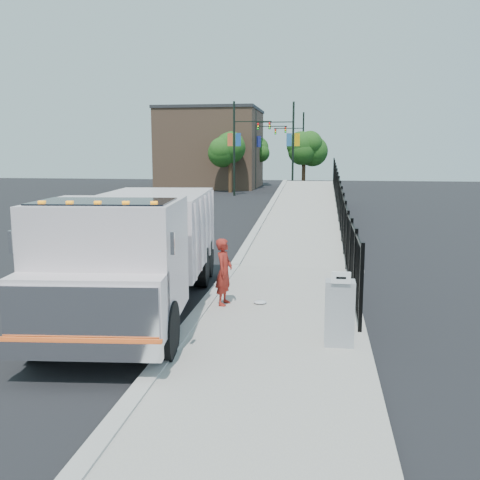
# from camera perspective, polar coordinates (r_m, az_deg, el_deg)

# --- Properties ---
(ground) EXTENTS (120.00, 120.00, 0.00)m
(ground) POSITION_cam_1_polar(r_m,az_deg,el_deg) (13.52, -3.26, -6.73)
(ground) COLOR black
(ground) RESTS_ON ground
(sidewalk) EXTENTS (3.55, 12.00, 0.12)m
(sidewalk) POSITION_cam_1_polar(r_m,az_deg,el_deg) (11.35, 4.31, -9.60)
(sidewalk) COLOR #9E998E
(sidewalk) RESTS_ON ground
(curb) EXTENTS (0.30, 12.00, 0.16)m
(curb) POSITION_cam_1_polar(r_m,az_deg,el_deg) (11.64, -5.31, -9.03)
(curb) COLOR #ADAAA3
(curb) RESTS_ON ground
(ramp) EXTENTS (3.95, 24.06, 3.19)m
(ramp) POSITION_cam_1_polar(r_m,az_deg,el_deg) (28.96, 7.43, 1.86)
(ramp) COLOR #9E998E
(ramp) RESTS_ON ground
(iron_fence) EXTENTS (0.10, 28.00, 1.80)m
(iron_fence) POSITION_cam_1_polar(r_m,az_deg,el_deg) (24.89, 10.54, 2.64)
(iron_fence) COLOR black
(iron_fence) RESTS_ON ground
(truck) EXTENTS (3.54, 8.68, 2.89)m
(truck) POSITION_cam_1_polar(r_m,az_deg,el_deg) (12.58, -10.87, -0.49)
(truck) COLOR black
(truck) RESTS_ON ground
(worker) EXTENTS (0.46, 0.63, 1.60)m
(worker) POSITION_cam_1_polar(r_m,az_deg,el_deg) (12.77, -1.71, -3.41)
(worker) COLOR maroon
(worker) RESTS_ON sidewalk
(utility_cabinet) EXTENTS (0.55, 0.40, 1.25)m
(utility_cabinet) POSITION_cam_1_polar(r_m,az_deg,el_deg) (10.34, 10.56, -7.66)
(utility_cabinet) COLOR gray
(utility_cabinet) RESTS_ON sidewalk
(arrow_sign) EXTENTS (0.35, 0.04, 0.22)m
(arrow_sign) POSITION_cam_1_polar(r_m,az_deg,el_deg) (9.94, 10.73, -3.97)
(arrow_sign) COLOR white
(arrow_sign) RESTS_ON utility_cabinet
(debris) EXTENTS (0.32, 0.32, 0.08)m
(debris) POSITION_cam_1_polar(r_m,az_deg,el_deg) (13.02, 2.16, -6.62)
(debris) COLOR silver
(debris) RESTS_ON sidewalk
(light_pole_0) EXTENTS (3.77, 0.22, 8.00)m
(light_pole_0) POSITION_cam_1_polar(r_m,az_deg,el_deg) (46.44, -0.25, 10.13)
(light_pole_0) COLOR black
(light_pole_0) RESTS_ON ground
(light_pole_1) EXTENTS (3.78, 0.22, 8.00)m
(light_pole_1) POSITION_cam_1_polar(r_m,az_deg,el_deg) (47.11, 5.30, 10.08)
(light_pole_1) COLOR black
(light_pole_1) RESTS_ON ground
(light_pole_2) EXTENTS (3.77, 0.22, 8.00)m
(light_pole_2) POSITION_cam_1_polar(r_m,az_deg,el_deg) (55.09, 1.97, 10.00)
(light_pole_2) COLOR black
(light_pole_2) RESTS_ON ground
(light_pole_3) EXTENTS (3.78, 0.22, 8.00)m
(light_pole_3) POSITION_cam_1_polar(r_m,az_deg,el_deg) (59.62, 6.44, 9.90)
(light_pole_3) COLOR black
(light_pole_3) RESTS_ON ground
(tree_0) EXTENTS (2.99, 2.99, 5.50)m
(tree_0) POSITION_cam_1_polar(r_m,az_deg,el_deg) (50.21, -1.05, 9.61)
(tree_0) COLOR #382314
(tree_0) RESTS_ON ground
(tree_1) EXTENTS (2.64, 2.64, 5.32)m
(tree_1) POSITION_cam_1_polar(r_m,az_deg,el_deg) (51.25, 6.85, 9.52)
(tree_1) COLOR #382314
(tree_1) RESTS_ON ground
(tree_2) EXTENTS (2.40, 2.40, 5.20)m
(tree_2) POSITION_cam_1_polar(r_m,az_deg,el_deg) (60.42, 1.91, 9.53)
(tree_2) COLOR #382314
(tree_2) RESTS_ON ground
(building) EXTENTS (10.00, 10.00, 8.00)m
(building) POSITION_cam_1_polar(r_m,az_deg,el_deg) (57.90, -3.07, 9.60)
(building) COLOR #8C664C
(building) RESTS_ON ground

